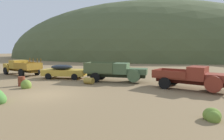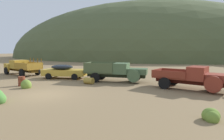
{
  "view_description": "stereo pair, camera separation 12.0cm",
  "coord_description": "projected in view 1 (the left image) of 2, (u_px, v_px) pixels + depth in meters",
  "views": [
    {
      "loc": [
        9.2,
        -10.72,
        3.17
      ],
      "look_at": [
        2.52,
        6.82,
        1.21
      ],
      "focal_mm": 30.48,
      "sensor_mm": 36.0,
      "label": 1
    },
    {
      "loc": [
        9.31,
        -10.68,
        3.17
      ],
      "look_at": [
        2.52,
        6.82,
        1.21
      ],
      "focal_mm": 30.48,
      "sensor_mm": 36.0,
      "label": 2
    }
  ],
  "objects": [
    {
      "name": "truck_rust_red",
      "position": [
        196.0,
        77.0,
        15.18
      ],
      "size": [
        6.13,
        3.58,
        1.89
      ],
      "rotation": [
        0.0,
        0.0,
        -0.26
      ],
      "color": "#42140D",
      "rests_on": "ground"
    },
    {
      "name": "car_faded_yellow",
      "position": [
        66.0,
        71.0,
        21.36
      ],
      "size": [
        5.32,
        2.89,
        1.57
      ],
      "rotation": [
        0.0,
        0.0,
        0.22
      ],
      "color": "gold",
      "rests_on": "ground"
    },
    {
      "name": "bush_front_right",
      "position": [
        105.0,
        73.0,
        24.67
      ],
      "size": [
        1.33,
        1.31,
        1.17
      ],
      "color": "#4C8438",
      "rests_on": "ground"
    },
    {
      "name": "ground_plane",
      "position": [
        45.0,
        95.0,
        13.55
      ],
      "size": [
        300.0,
        300.0,
        0.0
      ],
      "primitive_type": "plane",
      "color": "olive"
    },
    {
      "name": "bush_lone_scrub",
      "position": [
        212.0,
        116.0,
        8.63
      ],
      "size": [
        0.79,
        0.85,
        0.71
      ],
      "color": "olive",
      "rests_on": "ground"
    },
    {
      "name": "oil_drum_foreground",
      "position": [
        22.0,
        81.0,
        16.89
      ],
      "size": [
        0.63,
        0.63,
        0.84
      ],
      "color": "brown",
      "rests_on": "ground"
    },
    {
      "name": "oil_drum_tipped",
      "position": [
        89.0,
        81.0,
        17.91
      ],
      "size": [
        0.92,
        0.66,
        0.6
      ],
      "color": "olive",
      "rests_on": "ground"
    },
    {
      "name": "hill_distant",
      "position": [
        137.0,
        57.0,
        83.76
      ],
      "size": [
        119.22,
        78.04,
        45.1
      ],
      "primitive_type": "ellipsoid",
      "color": "#4C5633",
      "rests_on": "ground"
    },
    {
      "name": "bush_near_barrel",
      "position": [
        26.0,
        85.0,
        15.94
      ],
      "size": [
        0.9,
        0.81,
        0.92
      ],
      "color": "olive",
      "rests_on": "ground"
    },
    {
      "name": "truck_mustard",
      "position": [
        19.0,
        67.0,
        24.68
      ],
      "size": [
        6.74,
        3.69,
        2.16
      ],
      "rotation": [
        0.0,
        0.0,
        2.86
      ],
      "color": "#593D12",
      "rests_on": "ground"
    },
    {
      "name": "truck_weathered_green",
      "position": [
        119.0,
        72.0,
        19.15
      ],
      "size": [
        6.39,
        2.86,
        1.91
      ],
      "rotation": [
        0.0,
        0.0,
        0.11
      ],
      "color": "#232B1B",
      "rests_on": "ground"
    }
  ]
}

